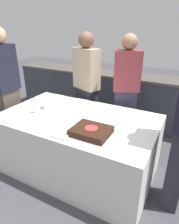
{
  "coord_description": "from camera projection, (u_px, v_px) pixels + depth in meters",
  "views": [
    {
      "loc": [
        1.12,
        -1.8,
        1.77
      ],
      "look_at": [
        0.16,
        0.0,
        0.85
      ],
      "focal_mm": 32.0,
      "sensor_mm": 36.0,
      "label": 1
    }
  ],
  "objects": [
    {
      "name": "person_standing_back",
      "position": [
        86.0,
        87.0,
        3.05
      ],
      "size": [
        0.46,
        0.34,
        1.66
      ],
      "rotation": [
        0.0,
        0.0,
        2.77
      ],
      "color": "#282833",
      "rests_on": "ground_plane"
    },
    {
      "name": "ground_plane",
      "position": [
        79.0,
        168.0,
        2.66
      ],
      "size": [
        14.0,
        14.0,
        0.0
      ],
      "primitive_type": "plane",
      "color": "#424247"
    },
    {
      "name": "plate_stack",
      "position": [
        51.0,
        104.0,
        2.58
      ],
      "size": [
        0.22,
        0.22,
        0.09
      ],
      "color": "white",
      "rests_on": "dining_table"
    },
    {
      "name": "utensil_pile",
      "position": [
        60.0,
        136.0,
        1.94
      ],
      "size": [
        0.17,
        0.11,
        0.02
      ],
      "color": "white",
      "rests_on": "dining_table"
    },
    {
      "name": "wine_glass",
      "position": [
        35.0,
        105.0,
        2.42
      ],
      "size": [
        0.06,
        0.06,
        0.16
      ],
      "color": "white",
      "rests_on": "dining_table"
    },
    {
      "name": "cake",
      "position": [
        91.0,
        131.0,
        1.98
      ],
      "size": [
        0.41,
        0.35,
        0.07
      ],
      "color": "#B7B2AD",
      "rests_on": "dining_table"
    },
    {
      "name": "side_plate_near_cake",
      "position": [
        98.0,
        121.0,
        2.26
      ],
      "size": [
        0.2,
        0.2,
        0.0
      ],
      "color": "white",
      "rests_on": "dining_table"
    },
    {
      "name": "dining_table",
      "position": [
        78.0,
        144.0,
        2.5
      ],
      "size": [
        1.84,
        1.1,
        0.75
      ],
      "color": "silver",
      "rests_on": "ground_plane"
    },
    {
      "name": "back_counter",
      "position": [
        122.0,
        98.0,
        3.77
      ],
      "size": [
        4.4,
        0.58,
        0.92
      ],
      "color": "#333842",
      "rests_on": "ground_plane"
    },
    {
      "name": "person_cutting_cake",
      "position": [
        126.0,
        94.0,
        2.78
      ],
      "size": [
        0.4,
        0.32,
        1.65
      ],
      "rotation": [
        0.0,
        0.0,
        -2.74
      ],
      "color": "#383347",
      "rests_on": "ground_plane"
    },
    {
      "name": "person_seated_left",
      "position": [
        7.0,
        90.0,
        2.77
      ],
      "size": [
        0.22,
        0.35,
        1.73
      ],
      "rotation": [
        0.0,
        0.0,
        1.57
      ],
      "color": "#4C4238",
      "rests_on": "ground_plane"
    }
  ]
}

